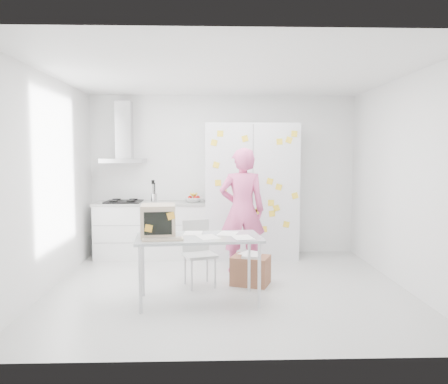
{
  "coord_description": "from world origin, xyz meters",
  "views": [
    {
      "loc": [
        -0.22,
        -5.49,
        1.71
      ],
      "look_at": [
        -0.03,
        0.69,
        1.17
      ],
      "focal_mm": 35.0,
      "sensor_mm": 36.0,
      "label": 1
    }
  ],
  "objects_px": {
    "chair": "(198,249)",
    "desk": "(173,228)",
    "cardboard_box": "(251,270)",
    "person": "(242,210)"
  },
  "relations": [
    {
      "from": "chair",
      "to": "cardboard_box",
      "type": "height_order",
      "value": "chair"
    },
    {
      "from": "person",
      "to": "desk",
      "type": "distance_m",
      "value": 1.55
    },
    {
      "from": "desk",
      "to": "chair",
      "type": "distance_m",
      "value": 0.79
    },
    {
      "from": "desk",
      "to": "chair",
      "type": "height_order",
      "value": "desk"
    },
    {
      "from": "desk",
      "to": "cardboard_box",
      "type": "height_order",
      "value": "desk"
    },
    {
      "from": "desk",
      "to": "cardboard_box",
      "type": "distance_m",
      "value": 1.33
    },
    {
      "from": "person",
      "to": "cardboard_box",
      "type": "xyz_separation_m",
      "value": [
        0.07,
        -0.63,
        -0.71
      ]
    },
    {
      "from": "chair",
      "to": "desk",
      "type": "bearing_deg",
      "value": -131.68
    },
    {
      "from": "cardboard_box",
      "to": "chair",
      "type": "bearing_deg",
      "value": -179.9
    },
    {
      "from": "person",
      "to": "cardboard_box",
      "type": "height_order",
      "value": "person"
    }
  ]
}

